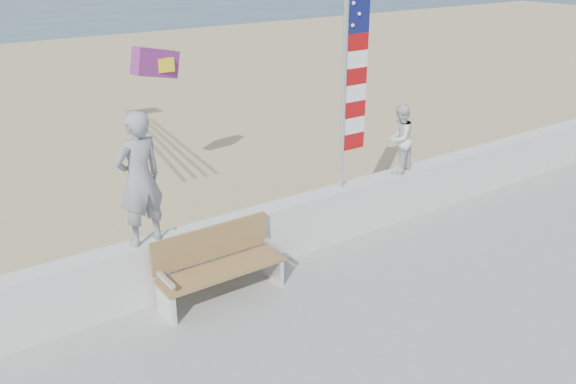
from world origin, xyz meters
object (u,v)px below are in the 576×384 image
child (399,139)px  bench (218,263)px  adult (139,179)px  flag (351,71)px

child → bench: (-3.88, -0.45, -1.00)m
bench → adult: bearing=151.7°
bench → flag: (2.70, 0.45, 2.30)m
adult → child: size_ratio=1.50×
child → flag: flag is taller
child → flag: size_ratio=0.35×
child → bench: size_ratio=0.67×
child → bench: bearing=-14.1°
adult → bench: 1.62m
bench → flag: size_ratio=0.51×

